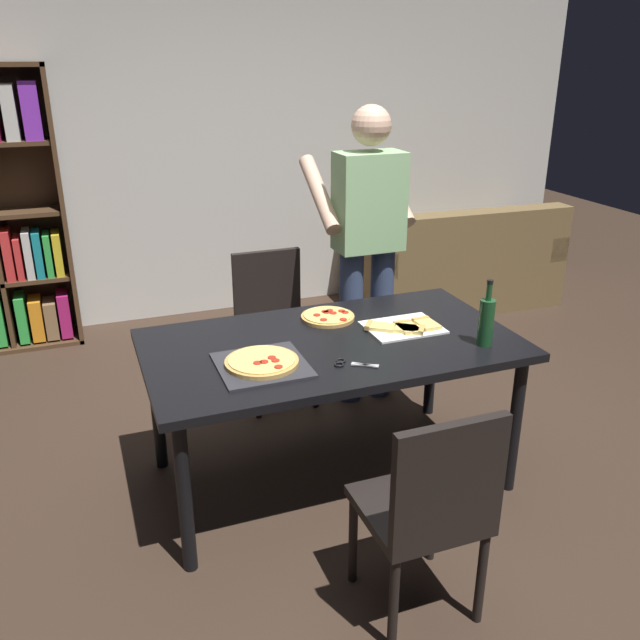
{
  "coord_description": "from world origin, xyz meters",
  "views": [
    {
      "loc": [
        -1.06,
        -2.66,
        2.01
      ],
      "look_at": [
        0.0,
        0.15,
        0.8
      ],
      "focal_mm": 37.5,
      "sensor_mm": 36.0,
      "label": 1
    }
  ],
  "objects_px": {
    "pepperoni_pizza_on_tray": "(262,363)",
    "wine_bottle": "(486,321)",
    "chair_near_camera": "(431,504)",
    "dining_table": "(331,355)",
    "kitchen_scissors": "(349,363)",
    "chair_far_side": "(273,317)",
    "second_pizza_plain": "(328,317)",
    "person_serving_pizza": "(367,240)",
    "couch": "(453,269)"
  },
  "relations": [
    {
      "from": "kitchen_scissors",
      "to": "second_pizza_plain",
      "type": "distance_m",
      "value": 0.54
    },
    {
      "from": "dining_table",
      "to": "wine_bottle",
      "type": "distance_m",
      "value": 0.73
    },
    {
      "from": "couch",
      "to": "second_pizza_plain",
      "type": "height_order",
      "value": "couch"
    },
    {
      "from": "pepperoni_pizza_on_tray",
      "to": "wine_bottle",
      "type": "xyz_separation_m",
      "value": [
        1.02,
        -0.14,
        0.1
      ]
    },
    {
      "from": "couch",
      "to": "kitchen_scissors",
      "type": "bearing_deg",
      "value": -130.48
    },
    {
      "from": "second_pizza_plain",
      "to": "dining_table",
      "type": "bearing_deg",
      "value": -107.96
    },
    {
      "from": "chair_near_camera",
      "to": "kitchen_scissors",
      "type": "bearing_deg",
      "value": 91.81
    },
    {
      "from": "wine_bottle",
      "to": "dining_table",
      "type": "bearing_deg",
      "value": 155.94
    },
    {
      "from": "person_serving_pizza",
      "to": "kitchen_scissors",
      "type": "xyz_separation_m",
      "value": [
        -0.54,
        -1.01,
        -0.24
      ]
    },
    {
      "from": "chair_near_camera",
      "to": "pepperoni_pizza_on_tray",
      "type": "distance_m",
      "value": 0.94
    },
    {
      "from": "couch",
      "to": "person_serving_pizza",
      "type": "distance_m",
      "value": 1.98
    },
    {
      "from": "person_serving_pizza",
      "to": "kitchen_scissors",
      "type": "bearing_deg",
      "value": -118.01
    },
    {
      "from": "person_serving_pizza",
      "to": "wine_bottle",
      "type": "relative_size",
      "value": 5.54
    },
    {
      "from": "pepperoni_pizza_on_tray",
      "to": "wine_bottle",
      "type": "height_order",
      "value": "wine_bottle"
    },
    {
      "from": "chair_far_side",
      "to": "person_serving_pizza",
      "type": "relative_size",
      "value": 0.51
    },
    {
      "from": "dining_table",
      "to": "pepperoni_pizza_on_tray",
      "type": "relative_size",
      "value": 4.57
    },
    {
      "from": "chair_near_camera",
      "to": "second_pizza_plain",
      "type": "relative_size",
      "value": 3.32
    },
    {
      "from": "dining_table",
      "to": "second_pizza_plain",
      "type": "xyz_separation_m",
      "value": [
        0.09,
        0.27,
        0.08
      ]
    },
    {
      "from": "second_pizza_plain",
      "to": "chair_far_side",
      "type": "bearing_deg",
      "value": 97.12
    },
    {
      "from": "person_serving_pizza",
      "to": "wine_bottle",
      "type": "xyz_separation_m",
      "value": [
        0.13,
        -1.03,
        -0.13
      ]
    },
    {
      "from": "dining_table",
      "to": "second_pizza_plain",
      "type": "distance_m",
      "value": 0.29
    },
    {
      "from": "dining_table",
      "to": "person_serving_pizza",
      "type": "bearing_deg",
      "value": 55.41
    },
    {
      "from": "chair_near_camera",
      "to": "second_pizza_plain",
      "type": "xyz_separation_m",
      "value": [
        0.09,
        1.23,
        0.25
      ]
    },
    {
      "from": "chair_far_side",
      "to": "kitchen_scissors",
      "type": "xyz_separation_m",
      "value": [
        -0.02,
        -1.23,
        0.24
      ]
    },
    {
      "from": "pepperoni_pizza_on_tray",
      "to": "kitchen_scissors",
      "type": "xyz_separation_m",
      "value": [
        0.36,
        -0.12,
        -0.01
      ]
    },
    {
      "from": "chair_near_camera",
      "to": "pepperoni_pizza_on_tray",
      "type": "xyz_separation_m",
      "value": [
        -0.38,
        0.82,
        0.25
      ]
    },
    {
      "from": "chair_near_camera",
      "to": "couch",
      "type": "height_order",
      "value": "chair_near_camera"
    },
    {
      "from": "kitchen_scissors",
      "to": "dining_table",
      "type": "bearing_deg",
      "value": 85.17
    },
    {
      "from": "wine_bottle",
      "to": "kitchen_scissors",
      "type": "height_order",
      "value": "wine_bottle"
    },
    {
      "from": "chair_far_side",
      "to": "second_pizza_plain",
      "type": "distance_m",
      "value": 0.75
    },
    {
      "from": "dining_table",
      "to": "pepperoni_pizza_on_tray",
      "type": "xyz_separation_m",
      "value": [
        -0.38,
        -0.14,
        0.09
      ]
    },
    {
      "from": "pepperoni_pizza_on_tray",
      "to": "dining_table",
      "type": "bearing_deg",
      "value": 20.79
    },
    {
      "from": "dining_table",
      "to": "kitchen_scissors",
      "type": "xyz_separation_m",
      "value": [
        -0.02,
        -0.26,
        0.08
      ]
    },
    {
      "from": "person_serving_pizza",
      "to": "second_pizza_plain",
      "type": "distance_m",
      "value": 0.68
    },
    {
      "from": "couch",
      "to": "kitchen_scissors",
      "type": "relative_size",
      "value": 9.13
    },
    {
      "from": "chair_far_side",
      "to": "kitchen_scissors",
      "type": "height_order",
      "value": "chair_far_side"
    },
    {
      "from": "person_serving_pizza",
      "to": "second_pizza_plain",
      "type": "height_order",
      "value": "person_serving_pizza"
    },
    {
      "from": "wine_bottle",
      "to": "person_serving_pizza",
      "type": "bearing_deg",
      "value": 97.2
    },
    {
      "from": "kitchen_scissors",
      "to": "person_serving_pizza",
      "type": "bearing_deg",
      "value": 61.99
    },
    {
      "from": "chair_far_side",
      "to": "couch",
      "type": "height_order",
      "value": "chair_far_side"
    },
    {
      "from": "chair_far_side",
      "to": "second_pizza_plain",
      "type": "relative_size",
      "value": 3.32
    },
    {
      "from": "person_serving_pizza",
      "to": "second_pizza_plain",
      "type": "relative_size",
      "value": 6.45
    },
    {
      "from": "chair_near_camera",
      "to": "person_serving_pizza",
      "type": "height_order",
      "value": "person_serving_pizza"
    },
    {
      "from": "chair_near_camera",
      "to": "wine_bottle",
      "type": "relative_size",
      "value": 2.85
    },
    {
      "from": "dining_table",
      "to": "couch",
      "type": "bearing_deg",
      "value": 46.31
    },
    {
      "from": "dining_table",
      "to": "wine_bottle",
      "type": "relative_size",
      "value": 5.48
    },
    {
      "from": "pepperoni_pizza_on_tray",
      "to": "kitchen_scissors",
      "type": "height_order",
      "value": "pepperoni_pizza_on_tray"
    },
    {
      "from": "chair_far_side",
      "to": "wine_bottle",
      "type": "height_order",
      "value": "wine_bottle"
    },
    {
      "from": "pepperoni_pizza_on_tray",
      "to": "chair_near_camera",
      "type": "bearing_deg",
      "value": -65.3
    },
    {
      "from": "chair_far_side",
      "to": "couch",
      "type": "bearing_deg",
      "value": 28.27
    }
  ]
}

